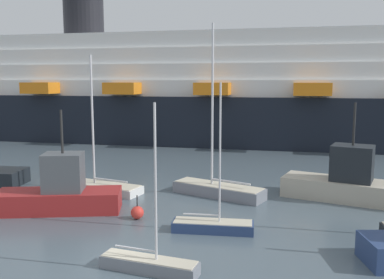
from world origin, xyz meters
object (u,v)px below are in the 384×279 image
Objects in this scene: sailboat_3 at (213,224)px; fishing_boat_2 at (60,192)px; sailboat_4 at (218,188)px; fishing_boat_1 at (347,182)px; cruise_ship at (222,94)px; sailboat_2 at (100,185)px; sailboat_5 at (149,262)px; channel_buoy_2 at (137,212)px.

sailboat_3 reaches higher than fishing_boat_2.
sailboat_4 is 1.49× the size of fishing_boat_2.
fishing_boat_1 is 0.08× the size of cruise_ship.
fishing_boat_1 is at bearing 3.55° from fishing_boat_2.
sailboat_2 reaches higher than fishing_boat_1.
sailboat_5 reaches higher than fishing_boat_1.
sailboat_2 is 0.09× the size of cruise_ship.
cruise_ship is (4.21, 31.23, 4.73)m from fishing_boat_2.
sailboat_2 reaches higher than sailboat_5.
sailboat_2 is 1.15× the size of fishing_boat_1.
sailboat_2 is at bearing -98.90° from cruise_ship.
sailboat_2 is at bearing 130.50° from sailboat_5.
cruise_ship reaches higher than channel_buoy_2.
sailboat_3 is 6.60m from sailboat_4.
sailboat_4 is at bearing 92.27° from sailboat_3.
sailboat_3 is 9.26m from fishing_boat_2.
cruise_ship is at bearing 64.87° from fishing_boat_2.
fishing_boat_1 is at bearing -153.52° from sailboat_4.
cruise_ship is at bearing -61.43° from sailboat_4.
sailboat_4 reaches higher than sailboat_5.
sailboat_3 is 1.11× the size of sailboat_5.
sailboat_2 reaches higher than fishing_boat_2.
fishing_boat_2 is at bearing -143.99° from fishing_boat_1.
sailboat_2 is 4.59m from fishing_boat_2.
fishing_boat_2 is (-7.51, 6.20, 0.74)m from sailboat_5.
sailboat_3 is 33.31m from cruise_ship.
sailboat_5 is 15.25m from fishing_boat_1.
sailboat_4 is at bearing 92.79° from sailboat_5.
cruise_ship is (-12.08, 24.98, 4.68)m from fishing_boat_1.
sailboat_4 is 11.52m from sailboat_5.
sailboat_5 is at bearing 105.78° from sailboat_4.
cruise_ship is at bearing 91.07° from channel_buoy_2.
sailboat_5 is at bearing 136.17° from sailboat_2.
cruise_ship is (3.88, 26.71, 5.42)m from sailboat_2.
cruise_ship reaches higher than fishing_boat_2.
sailboat_4 is at bearing 57.96° from channel_buoy_2.
sailboat_2 is 0.83× the size of sailboat_4.
cruise_ship reaches higher than sailboat_5.
sailboat_2 is at bearing 132.94° from channel_buoy_2.
sailboat_2 is 10.55m from sailboat_3.
sailboat_4 is at bearing -158.15° from fishing_boat_1.
sailboat_2 is 6.57m from channel_buoy_2.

